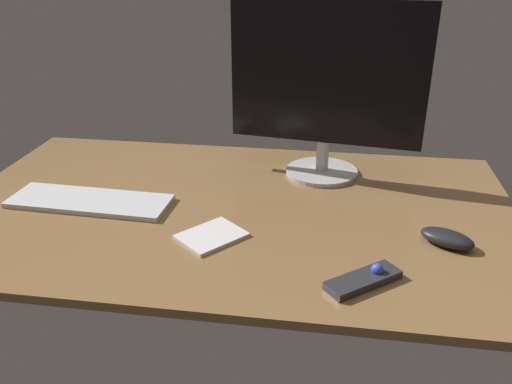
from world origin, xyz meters
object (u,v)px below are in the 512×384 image
at_px(monitor, 326,87).
at_px(computer_mouse, 447,238).
at_px(keyboard, 90,201).
at_px(notepad, 212,236).
at_px(media_remote, 365,279).

distance_m(monitor, computer_mouse, 0.51).
bearing_deg(monitor, keyboard, -146.11).
height_order(computer_mouse, notepad, computer_mouse).
bearing_deg(monitor, media_remote, -71.22).
relative_size(monitor, notepad, 3.80).
bearing_deg(computer_mouse, notepad, -145.66).
bearing_deg(computer_mouse, media_remote, -106.96).
bearing_deg(media_remote, monitor, 61.93).
relative_size(monitor, computer_mouse, 4.45).
relative_size(computer_mouse, media_remote, 0.76).
height_order(monitor, notepad, monitor).
bearing_deg(keyboard, notepad, -16.90).
distance_m(monitor, notepad, 0.52).
height_order(keyboard, media_remote, media_remote).
height_order(monitor, keyboard, monitor).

